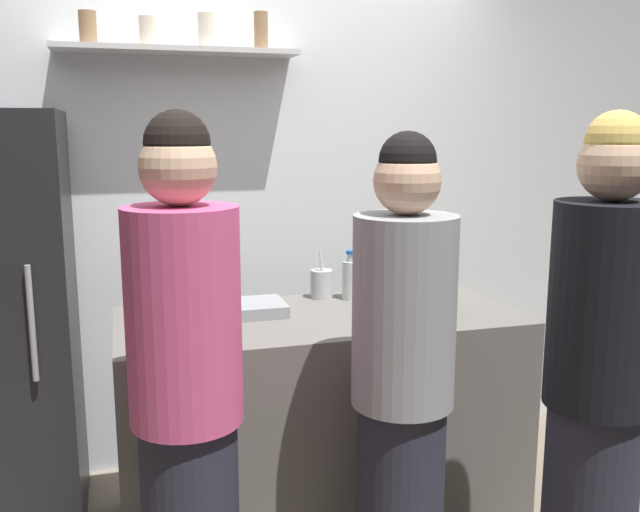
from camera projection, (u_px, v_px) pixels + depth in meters
name	position (u px, v px, depth m)	size (l,w,h in m)	color
back_wall_assembly	(244.00, 207.00, 3.48)	(4.80, 0.32, 2.60)	white
refrigerator	(1.00, 326.00, 2.87)	(0.58, 0.65, 1.77)	black
counter	(320.00, 420.00, 2.95)	(1.65, 0.74, 0.93)	#66605B
baking_pan	(244.00, 309.00, 2.87)	(0.34, 0.24, 0.05)	gray
utensil_holder	(322.00, 284.00, 3.15)	(0.10, 0.10, 0.23)	#B2B2B7
wine_bottle_pale_glass	(404.00, 298.00, 2.70)	(0.08, 0.08, 0.29)	#B2BFB2
wine_bottle_dark_glass	(448.00, 285.00, 2.90)	(0.07, 0.07, 0.31)	black
water_bottle_plastic	(352.00, 278.00, 3.12)	(0.09, 0.09, 0.23)	silver
person_pink_top	(187.00, 405.00, 2.08)	(0.34, 0.34, 1.75)	#262633
person_blonde	(598.00, 390.00, 2.20)	(0.34, 0.34, 1.75)	#262633
person_grey_hoodie	(402.00, 391.00, 2.29)	(0.34, 0.34, 1.69)	#262633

